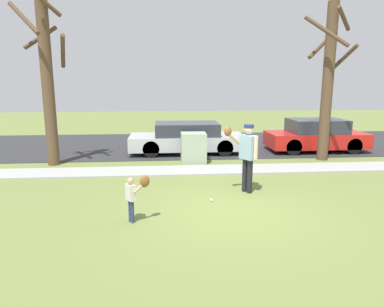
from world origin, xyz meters
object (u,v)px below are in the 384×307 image
person_child (135,192)px  utility_cabinet (193,148)px  street_tree_near (328,79)px  person_adult (247,151)px  parked_sedan_silver (187,138)px  street_tree_far (47,73)px  baseball (211,200)px  parked_hatchback_red (316,136)px

person_child → utility_cabinet: 5.56m
person_child → street_tree_near: bearing=7.6°
person_adult → parked_sedan_silver: bearing=-109.3°
street_tree_near → parked_sedan_silver: street_tree_near is taller
street_tree_near → street_tree_far: (-9.77, -0.01, 0.17)m
parked_sedan_silver → person_child: bearing=-102.3°
utility_cabinet → person_child: bearing=-107.3°
street_tree_far → parked_sedan_silver: 5.66m
baseball → street_tree_near: street_tree_near is taller
parked_hatchback_red → person_child: bearing=-134.8°
street_tree_far → parked_hatchback_red: bearing=9.0°
person_adult → street_tree_far: bearing=-63.1°
parked_sedan_silver → parked_hatchback_red: bearing=-0.5°
street_tree_near → parked_hatchback_red: bearing=74.8°
person_adult → parked_hatchback_red: 6.72m
street_tree_far → street_tree_near: bearing=0.1°
utility_cabinet → parked_hatchback_red: size_ratio=0.27×
person_adult → parked_sedan_silver: (-1.19, 5.27, -0.49)m
street_tree_near → parked_sedan_silver: size_ratio=1.21×
baseball → utility_cabinet: utility_cabinet is taller
street_tree_far → parked_hatchback_red: size_ratio=1.48×
street_tree_far → parked_hatchback_red: (10.20, 1.61, -2.47)m
utility_cabinet → parked_hatchback_red: bearing=17.7°
street_tree_near → person_adult: bearing=-136.2°
person_child → street_tree_near: (6.50, 5.40, 2.30)m
person_adult → street_tree_far: street_tree_far is taller
person_adult → parked_sedan_silver: 5.42m
utility_cabinet → street_tree_near: size_ratio=0.19×
person_child → parked_hatchback_red: parked_hatchback_red is taller
person_adult → person_child: bearing=1.0°
street_tree_far → utility_cabinet: bearing=-0.9°
person_adult → utility_cabinet: size_ratio=1.65×
street_tree_near → parked_hatchback_red: size_ratio=1.40×
parked_hatchback_red → parked_sedan_silver: bearing=179.5°
utility_cabinet → parked_sedan_silver: bearing=94.0°
person_adult → person_child: size_ratio=1.79×
baseball → street_tree_far: 7.27m
person_child → street_tree_far: (-3.26, 5.39, 2.48)m
street_tree_far → parked_sedan_silver: (4.80, 1.66, -2.51)m
utility_cabinet → parked_sedan_silver: (-0.12, 1.73, 0.08)m
utility_cabinet → street_tree_near: bearing=1.0°
person_child → baseball: (1.73, 1.11, -0.62)m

